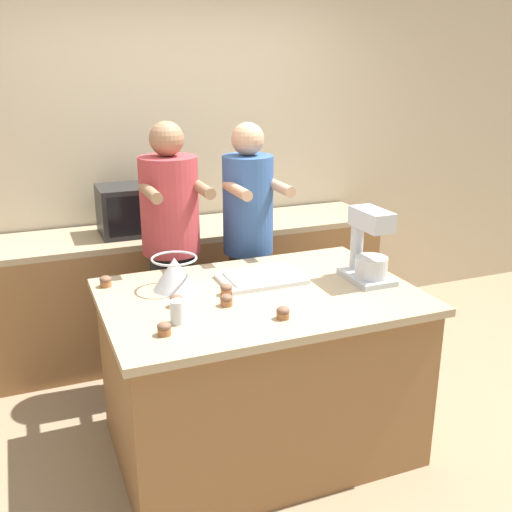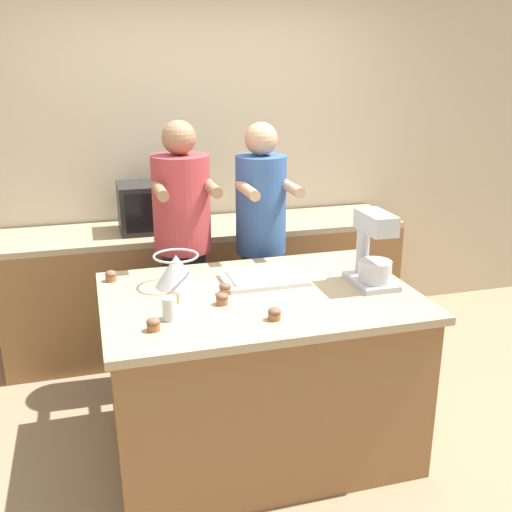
% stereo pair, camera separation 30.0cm
% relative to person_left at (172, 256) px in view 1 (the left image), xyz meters
% --- Properties ---
extents(ground_plane, '(16.00, 16.00, 0.00)m').
position_rel_person_left_xyz_m(ground_plane, '(0.25, -0.78, -0.88)').
color(ground_plane, '#937A5B').
extents(back_wall, '(10.00, 0.06, 2.70)m').
position_rel_person_left_xyz_m(back_wall, '(0.25, 0.91, 0.47)').
color(back_wall, beige).
rests_on(back_wall, ground_plane).
extents(island_counter, '(1.56, 1.07, 0.89)m').
position_rel_person_left_xyz_m(island_counter, '(0.25, -0.78, -0.44)').
color(island_counter, olive).
rests_on(island_counter, ground_plane).
extents(back_counter, '(2.80, 0.60, 0.89)m').
position_rel_person_left_xyz_m(back_counter, '(0.25, 0.56, -0.44)').
color(back_counter, olive).
rests_on(back_counter, ground_plane).
extents(person_left, '(0.36, 0.51, 1.68)m').
position_rel_person_left_xyz_m(person_left, '(0.00, 0.00, 0.00)').
color(person_left, '#232328').
rests_on(person_left, ground_plane).
extents(person_right, '(0.33, 0.50, 1.66)m').
position_rel_person_left_xyz_m(person_right, '(0.49, -0.00, -0.00)').
color(person_right, brown).
rests_on(person_right, ground_plane).
extents(stand_mixer, '(0.20, 0.30, 0.39)m').
position_rel_person_left_xyz_m(stand_mixer, '(0.85, -0.82, 0.18)').
color(stand_mixer, '#B2B7BC').
rests_on(stand_mixer, island_counter).
extents(mixing_bowl, '(0.24, 0.24, 0.17)m').
position_rel_person_left_xyz_m(mixing_bowl, '(-0.13, -0.56, 0.10)').
color(mixing_bowl, '#BCBCC1').
rests_on(mixing_bowl, island_counter).
extents(baking_tray, '(0.43, 0.30, 0.04)m').
position_rel_person_left_xyz_m(baking_tray, '(0.33, -0.61, 0.03)').
color(baking_tray, silver).
rests_on(baking_tray, island_counter).
extents(microwave_oven, '(0.48, 0.35, 0.33)m').
position_rel_person_left_xyz_m(microwave_oven, '(-0.10, 0.56, 0.17)').
color(microwave_oven, black).
rests_on(microwave_oven, back_counter).
extents(drinking_glass, '(0.07, 0.07, 0.11)m').
position_rel_person_left_xyz_m(drinking_glass, '(-0.22, -0.97, 0.06)').
color(drinking_glass, silver).
rests_on(drinking_glass, island_counter).
extents(cupcake_0, '(0.06, 0.06, 0.06)m').
position_rel_person_left_xyz_m(cupcake_0, '(0.23, -1.10, 0.04)').
color(cupcake_0, '#9E6038').
rests_on(cupcake_0, island_counter).
extents(cupcake_1, '(0.06, 0.06, 0.06)m').
position_rel_person_left_xyz_m(cupcake_1, '(0.04, -0.87, 0.04)').
color(cupcake_1, '#9E6038').
rests_on(cupcake_1, island_counter).
extents(cupcake_2, '(0.06, 0.06, 0.06)m').
position_rel_person_left_xyz_m(cupcake_2, '(-0.31, -1.07, 0.04)').
color(cupcake_2, '#9E6038').
rests_on(cupcake_2, island_counter).
extents(cupcake_3, '(0.06, 0.06, 0.06)m').
position_rel_person_left_xyz_m(cupcake_3, '(0.09, -0.74, 0.04)').
color(cupcake_3, '#9E6038').
rests_on(cupcake_3, island_counter).
extents(cupcake_4, '(0.06, 0.06, 0.06)m').
position_rel_person_left_xyz_m(cupcake_4, '(-0.45, -0.39, 0.04)').
color(cupcake_4, '#9E6038').
rests_on(cupcake_4, island_counter).
extents(cupcake_5, '(0.06, 0.06, 0.06)m').
position_rel_person_left_xyz_m(cupcake_5, '(-0.18, -0.79, 0.04)').
color(cupcake_5, '#9E6038').
rests_on(cupcake_5, island_counter).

